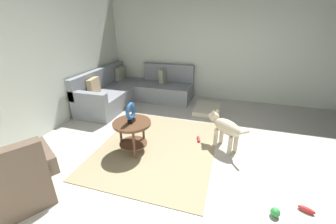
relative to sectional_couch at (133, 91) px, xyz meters
name	(u,v)px	position (x,y,z in m)	size (l,w,h in m)	color
ground_plane	(196,162)	(-1.99, -2.01, -0.34)	(6.00, 6.00, 0.10)	beige
wall_back	(26,62)	(-1.99, 0.93, 1.06)	(6.00, 0.12, 2.70)	silver
wall_right	(219,47)	(0.95, -2.01, 1.06)	(0.12, 6.00, 2.70)	silver
area_rug	(157,147)	(-1.84, -1.31, -0.29)	(2.30, 1.90, 0.01)	tan
sectional_couch	(133,91)	(0.00, 0.00, 0.00)	(2.20, 2.25, 0.88)	gray
armchair	(18,183)	(-3.42, -0.20, 0.03)	(1.00, 0.93, 0.88)	brown
side_table	(132,129)	(-2.05, -0.97, 0.12)	(0.60, 0.60, 0.54)	brown
torus_sculpture	(131,112)	(-2.05, -0.97, 0.42)	(0.28, 0.08, 0.33)	black
dog_bed_mat	(207,109)	(-0.01, -1.93, -0.25)	(0.80, 0.60, 0.09)	beige
dog	(225,127)	(-1.50, -2.39, 0.09)	(0.58, 0.69, 0.63)	beige
dog_toy_ball	(275,212)	(-2.74, -3.03, -0.24)	(0.11, 0.11, 0.11)	green
dog_toy_rope	(199,139)	(-1.42, -1.95, -0.27)	(0.05, 0.05, 0.16)	red
dog_toy_bone	(306,210)	(-2.58, -3.38, -0.26)	(0.18, 0.06, 0.06)	red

